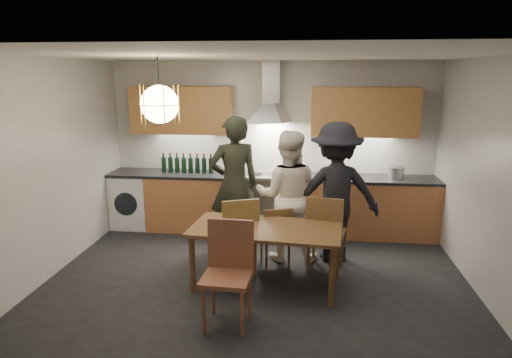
# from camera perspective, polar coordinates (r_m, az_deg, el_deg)

# --- Properties ---
(ground) EXTENTS (5.00, 5.00, 0.00)m
(ground) POSITION_cam_1_polar(r_m,az_deg,el_deg) (5.42, -0.13, -13.45)
(ground) COLOR black
(ground) RESTS_ON ground
(room_shell) EXTENTS (5.02, 4.52, 2.61)m
(room_shell) POSITION_cam_1_polar(r_m,az_deg,el_deg) (4.89, -0.14, 4.70)
(room_shell) COLOR silver
(room_shell) RESTS_ON ground
(counter_run) EXTENTS (5.00, 0.62, 0.90)m
(counter_run) POSITION_cam_1_polar(r_m,az_deg,el_deg) (7.06, 1.92, -3.06)
(counter_run) COLOR #CD814F
(counter_run) RESTS_ON ground
(range_stove) EXTENTS (0.90, 0.60, 0.92)m
(range_stove) POSITION_cam_1_polar(r_m,az_deg,el_deg) (7.06, 1.72, -3.13)
(range_stove) COLOR silver
(range_stove) RESTS_ON ground
(wall_fixtures) EXTENTS (4.30, 0.54, 1.10)m
(wall_fixtures) POSITION_cam_1_polar(r_m,az_deg,el_deg) (6.92, 1.89, 8.60)
(wall_fixtures) COLOR tan
(wall_fixtures) RESTS_ON ground
(pendant_lamp) EXTENTS (0.43, 0.43, 0.70)m
(pendant_lamp) POSITION_cam_1_polar(r_m,az_deg,el_deg) (4.97, -11.96, 9.12)
(pendant_lamp) COLOR black
(pendant_lamp) RESTS_ON ground
(dining_table) EXTENTS (1.76, 1.00, 0.71)m
(dining_table) POSITION_cam_1_polar(r_m,az_deg,el_deg) (5.23, 1.26, -6.91)
(dining_table) COLOR brown
(dining_table) RESTS_ON ground
(chair_back_left) EXTENTS (0.58, 0.58, 0.98)m
(chair_back_left) POSITION_cam_1_polar(r_m,az_deg,el_deg) (5.53, -2.17, -6.53)
(chair_back_left) COLOR brown
(chair_back_left) RESTS_ON ground
(chair_back_mid) EXTENTS (0.45, 0.45, 0.80)m
(chair_back_mid) POSITION_cam_1_polar(r_m,az_deg,el_deg) (5.77, 2.59, -6.79)
(chair_back_mid) COLOR brown
(chair_back_mid) RESTS_ON ground
(chair_back_right) EXTENTS (0.52, 0.52, 0.99)m
(chair_back_right) POSITION_cam_1_polar(r_m,az_deg,el_deg) (5.66, 8.64, -6.20)
(chair_back_right) COLOR brown
(chair_back_right) RESTS_ON ground
(chair_front) EXTENTS (0.48, 0.48, 1.02)m
(chair_front) POSITION_cam_1_polar(r_m,az_deg,el_deg) (4.56, -3.46, -10.72)
(chair_front) COLOR brown
(chair_front) RESTS_ON ground
(person_left) EXTENTS (0.80, 0.68, 1.87)m
(person_left) POSITION_cam_1_polar(r_m,az_deg,el_deg) (6.24, -2.74, -0.64)
(person_left) COLOR black
(person_left) RESTS_ON ground
(person_mid) EXTENTS (0.85, 0.67, 1.72)m
(person_mid) POSITION_cam_1_polar(r_m,az_deg,el_deg) (5.95, 3.93, -2.13)
(person_mid) COLOR #F0E2D0
(person_mid) RESTS_ON ground
(person_right) EXTENTS (1.25, 0.82, 1.82)m
(person_right) POSITION_cam_1_polar(r_m,az_deg,el_deg) (6.00, 9.90, -1.65)
(person_right) COLOR black
(person_right) RESTS_ON ground
(mixing_bowl) EXTENTS (0.32, 0.32, 0.07)m
(mixing_bowl) POSITION_cam_1_polar(r_m,az_deg,el_deg) (6.91, 9.58, 0.55)
(mixing_bowl) COLOR #AAAAAE
(mixing_bowl) RESTS_ON counter_run
(stock_pot) EXTENTS (0.27, 0.27, 0.16)m
(stock_pot) POSITION_cam_1_polar(r_m,az_deg,el_deg) (7.02, 17.10, 0.72)
(stock_pot) COLOR #AAABAE
(stock_pot) RESTS_ON counter_run
(wine_bottles) EXTENTS (0.82, 0.07, 0.30)m
(wine_bottles) POSITION_cam_1_polar(r_m,az_deg,el_deg) (7.16, -8.60, 1.98)
(wine_bottles) COLOR black
(wine_bottles) RESTS_ON counter_run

